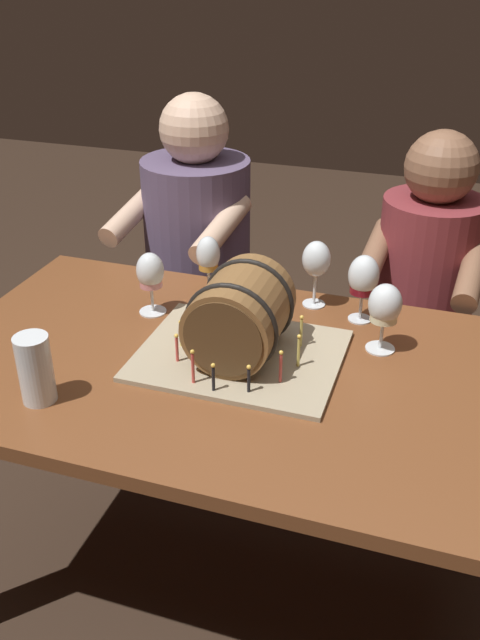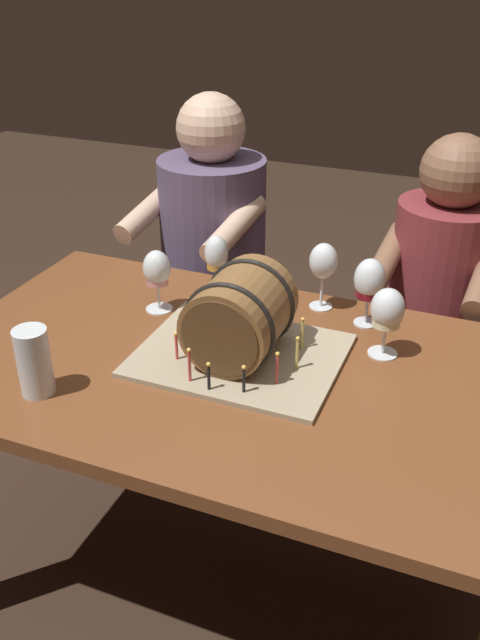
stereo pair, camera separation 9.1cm
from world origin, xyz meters
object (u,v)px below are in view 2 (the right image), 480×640
object	(u,v)px
dining_table	(232,402)
person_seated_left	(213,279)
beer_pint	(34,363)
person_seated_right	(432,332)
wine_glass_white	(387,311)
wine_glass_rose	(157,271)
wine_glass_amber	(216,256)
barrel_cake	(240,321)
wine_glass_red	(369,282)
wine_glass_empty	(323,263)

from	to	relation	value
dining_table	person_seated_left	world-z (taller)	person_seated_left
beer_pint	person_seated_right	size ratio (longest dim) A/B	0.14
wine_glass_white	person_seated_right	world-z (taller)	person_seated_right
wine_glass_rose	wine_glass_amber	world-z (taller)	wine_glass_amber
wine_glass_rose	wine_glass_white	distance (m)	0.59
wine_glass_rose	beer_pint	distance (m)	0.44
barrel_cake	wine_glass_white	xyz separation A→B (m)	(0.31, 0.14, 0.02)
wine_glass_white	wine_glass_red	bearing A→B (deg)	118.71
person_seated_right	dining_table	bearing A→B (deg)	-117.32
wine_glass_red	person_seated_right	world-z (taller)	person_seated_right
wine_glass_red	wine_glass_white	world-z (taller)	wine_glass_red
wine_glass_amber	wine_glass_empty	bearing A→B (deg)	6.21
wine_glass_rose	person_seated_left	xyz separation A→B (m)	(-0.10, 0.56, -0.29)
barrel_cake	wine_glass_white	bearing A→B (deg)	24.48
wine_glass_rose	wine_glass_amber	xyz separation A→B (m)	(0.10, 0.14, 0.00)
dining_table	wine_glass_empty	xyz separation A→B (m)	(0.11, 0.35, 0.24)
beer_pint	person_seated_right	world-z (taller)	person_seated_right
beer_pint	person_seated_right	distance (m)	1.26
wine_glass_empty	person_seated_right	size ratio (longest dim) A/B	0.16
person_seated_right	wine_glass_empty	bearing A→B (deg)	-124.87
wine_glass_white	beer_pint	world-z (taller)	wine_glass_white
dining_table	barrel_cake	xyz separation A→B (m)	(0.01, 0.03, 0.20)
wine_glass_empty	wine_glass_red	xyz separation A→B (m)	(0.13, -0.04, -0.01)
wine_glass_rose	wine_glass_white	size ratio (longest dim) A/B	0.98
person_seated_right	wine_glass_red	bearing A→B (deg)	-107.61
wine_glass_red	person_seated_right	bearing A→B (deg)	72.39
barrel_cake	wine_glass_white	distance (m)	0.34
wine_glass_empty	beer_pint	distance (m)	0.76
wine_glass_empty	wine_glass_amber	distance (m)	0.29
barrel_cake	wine_glass_rose	bearing A→B (deg)	154.20
beer_pint	person_seated_left	distance (m)	1.02
dining_table	wine_glass_empty	size ratio (longest dim) A/B	7.81
beer_pint	wine_glass_rose	bearing A→B (deg)	81.60
wine_glass_red	beer_pint	world-z (taller)	wine_glass_red
barrel_cake	beer_pint	distance (m)	0.46
wine_glass_red	beer_pint	bearing A→B (deg)	-136.15
wine_glass_amber	beer_pint	xyz separation A→B (m)	(-0.17, -0.58, -0.04)
wine_glass_rose	wine_glass_empty	bearing A→B (deg)	24.01
beer_pint	person_seated_right	xyz separation A→B (m)	(0.72, 0.99, -0.30)
dining_table	person_seated_left	distance (m)	0.82
wine_glass_white	beer_pint	bearing A→B (deg)	-146.62
wine_glass_red	wine_glass_white	bearing A→B (deg)	-61.29
beer_pint	wine_glass_red	bearing A→B (deg)	43.85
wine_glass_empty	person_seated_right	xyz separation A→B (m)	(0.27, 0.38, -0.36)
person_seated_left	wine_glass_empty	bearing A→B (deg)	-38.12
wine_glass_red	dining_table	bearing A→B (deg)	-128.52
wine_glass_white	beer_pint	xyz separation A→B (m)	(-0.66, -0.43, -0.04)
dining_table	wine_glass_rose	world-z (taller)	wine_glass_rose
dining_table	person_seated_right	distance (m)	0.83
barrel_cake	wine_glass_red	bearing A→B (deg)	48.90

